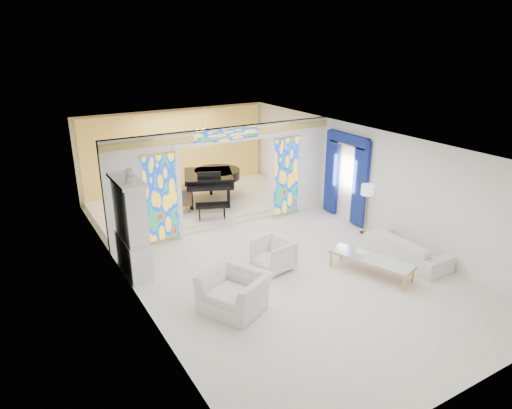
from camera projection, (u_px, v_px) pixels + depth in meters
floor at (262, 252)px, 12.13m from camera, size 12.00×12.00×0.00m
ceiling at (262, 141)px, 11.09m from camera, size 7.00×12.00×0.02m
wall_back at (176, 151)px, 16.46m from camera, size 7.00×0.02×3.00m
wall_front at (471, 315)px, 6.76m from camera, size 7.00×0.02×3.00m
wall_left at (125, 226)px, 9.95m from camera, size 0.02×12.00×3.00m
wall_right at (365, 178)px, 13.28m from camera, size 0.02×12.00×3.00m
partition_wall at (226, 174)px, 13.17m from camera, size 7.00×0.22×3.00m
stained_glass_left at (161, 198)px, 12.24m from camera, size 0.90×0.04×2.40m
stained_glass_right at (286, 176)px, 14.18m from camera, size 0.90×0.04×2.40m
stained_glass_transom at (227, 135)px, 12.68m from camera, size 2.00×0.04×0.34m
alcove_platform at (199, 203)px, 15.42m from camera, size 6.80×3.80×0.18m
gold_curtain_back at (177, 152)px, 16.37m from camera, size 6.70×0.10×2.90m
chandelier at (203, 131)px, 14.58m from camera, size 0.48×0.48×0.30m
blue_drapes at (346, 171)px, 13.77m from camera, size 0.14×1.85×2.65m
china_cabinet at (131, 228)px, 10.68m from camera, size 0.56×1.46×2.72m
armchair_left at (234, 292)px, 9.45m from camera, size 1.56×1.63×0.82m
armchair_right at (273, 255)px, 11.10m from camera, size 0.99×0.97×0.79m
sofa at (407, 248)px, 11.59m from camera, size 0.88×2.23×0.65m
side_table at (232, 272)px, 10.24m from camera, size 0.67×0.67×0.62m
vase at (232, 260)px, 10.14m from camera, size 0.19×0.19×0.18m
coffee_table at (371, 259)px, 10.84m from camera, size 1.27×2.10×0.45m
floor_lamp at (367, 192)px, 12.85m from camera, size 0.46×0.46×1.48m
grand_piano at (213, 177)px, 15.19m from camera, size 2.56×3.08×1.19m
tv_console at (179, 197)px, 14.17m from camera, size 0.74×0.53×0.81m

